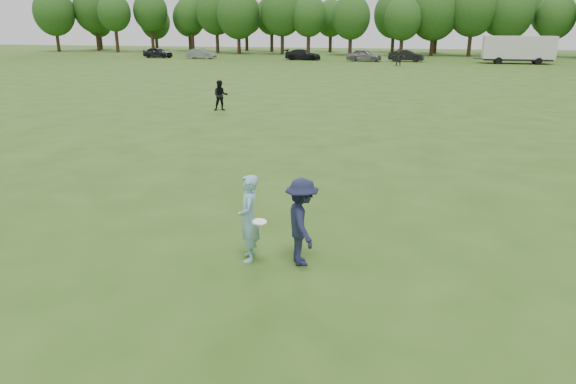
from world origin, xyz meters
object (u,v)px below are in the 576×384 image
car_b (201,54)px  car_d (303,55)px  player_far_a (221,96)px  player_far_d (399,57)px  car_a (158,53)px  cargo_trailer (518,48)px  car_e (364,55)px  thrower (249,218)px  defender (302,222)px  car_f (406,56)px

car_b → car_d: 14.29m
player_far_a → player_far_d: bearing=55.3°
car_a → cargo_trailer: 47.52m
player_far_d → car_d: player_far_d is taller
player_far_a → car_b: 46.31m
car_b → car_e: car_e is taller
player_far_d → thrower: bearing=-81.2°
car_d → car_e: (8.17, -0.64, 0.07)m
defender → player_far_d: bearing=-24.9°
player_far_d → car_b: bearing=175.1°
car_b → car_e: bearing=-87.9°
car_d → car_e: size_ratio=1.07×
cargo_trailer → player_far_a: bearing=-116.8°
car_d → cargo_trailer: cargo_trailer is taller
car_b → car_e: (22.45, 0.13, 0.08)m
car_f → car_e: bearing=106.5°
car_d → cargo_trailer: (26.46, -0.50, 1.08)m
car_a → car_d: size_ratio=0.90×
thrower → player_far_a: 18.75m
car_a → car_b: size_ratio=1.03×
car_e → player_far_a: bearing=-176.8°
thrower → car_a: (-33.52, 59.74, -0.13)m
cargo_trailer → car_b: bearing=-179.6°
thrower → player_far_d: size_ratio=0.91×
car_a → car_f: size_ratio=0.97×
car_a → car_d: car_a is taller
defender → car_a: 68.93m
car_f → player_far_d: bearing=-176.8°
thrower → car_b: 65.05m
car_f → thrower: bearing=-173.1°
player_far_a → car_d: 43.12m
car_f → cargo_trailer: (13.02, -0.68, 1.05)m
thrower → cargo_trailer: 61.20m
player_far_a → car_f: player_far_a is taller
thrower → cargo_trailer: (14.00, 59.57, 0.92)m
car_b → car_f: (27.71, 0.93, 0.04)m
player_far_a → cargo_trailer: (21.34, 42.31, 0.97)m
car_d → car_e: 8.20m
player_far_d → car_e: (-4.64, 6.95, -0.18)m
car_a → car_f: car_a is taller
car_e → thrower: bearing=-168.5°
thrower → car_d: bearing=173.9°
thrower → car_e: (-4.28, 59.43, -0.10)m
player_far_d → car_e: size_ratio=0.42×
player_far_a → cargo_trailer: size_ratio=0.18×
cargo_trailer → car_f: bearing=177.0°
thrower → car_a: bearing=-168.5°
car_f → car_d: bearing=98.5°
car_d → player_far_d: bearing=-119.4°
defender → player_far_a: bearing=0.3°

